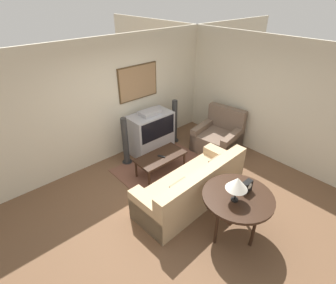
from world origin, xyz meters
name	(u,v)px	position (x,y,z in m)	size (l,w,h in m)	color
ground_plane	(178,198)	(0.00, 0.00, 0.00)	(12.00, 12.00, 0.00)	brown
wall_back	(112,101)	(0.01, 2.13, 1.35)	(12.00, 0.10, 2.70)	beige
wall_right	(264,98)	(2.63, 0.00, 1.35)	(0.06, 12.00, 2.70)	beige
area_rug	(165,169)	(0.43, 0.84, 0.01)	(1.94, 1.62, 0.01)	brown
tv	(151,132)	(0.70, 1.68, 0.50)	(1.04, 0.59, 1.06)	#9E9EA3
couch	(192,187)	(0.16, -0.21, 0.31)	(2.25, 0.94, 0.85)	tan
armchair	(218,137)	(2.01, 0.67, 0.31)	(1.12, 1.11, 0.99)	brown
coffee_table	(161,158)	(0.29, 0.84, 0.39)	(1.08, 0.54, 0.43)	black
console_table	(238,199)	(0.12, -1.18, 0.72)	(1.09, 1.09, 0.79)	black
table_lamp	(237,184)	(0.00, -1.19, 1.10)	(0.32, 0.32, 0.41)	black
mantel_clock	(247,186)	(0.30, -1.20, 0.88)	(0.18, 0.10, 0.19)	black
remote	(161,156)	(0.28, 0.80, 0.44)	(0.11, 0.16, 0.02)	black
speaker_tower_left	(125,142)	(-0.04, 1.65, 0.54)	(0.23, 0.23, 1.13)	black
speaker_tower_right	(175,122)	(1.45, 1.65, 0.54)	(0.23, 0.23, 1.13)	black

